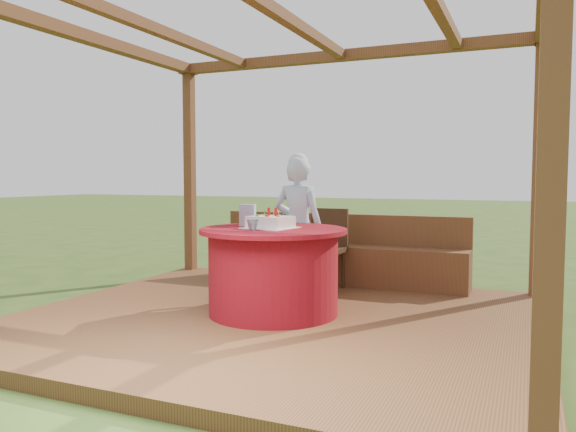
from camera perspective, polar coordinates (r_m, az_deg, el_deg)
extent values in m
plane|color=#324E1A|center=(5.14, -1.12, -11.38)|extent=(60.00, 60.00, 0.00)
cube|color=brown|center=(5.12, -1.12, -10.73)|extent=(4.50, 4.00, 0.12)
cube|color=brown|center=(2.63, 25.21, 4.88)|extent=(0.12, 0.12, 2.60)
cube|color=brown|center=(7.63, -9.95, 4.37)|extent=(0.12, 0.12, 2.60)
cube|color=brown|center=(6.39, 24.07, 4.17)|extent=(0.12, 0.12, 2.60)
cube|color=brown|center=(6.86, 5.59, 15.91)|extent=(4.50, 0.14, 0.12)
cube|color=brown|center=(6.31, -19.90, 16.76)|extent=(0.14, 4.00, 0.12)
cube|color=brown|center=(5.79, -13.58, 18.06)|extent=(0.10, 3.70, 0.10)
cube|color=brown|center=(5.15, -1.17, 19.97)|extent=(0.10, 3.70, 0.10)
cube|color=brown|center=(6.62, 4.98, -4.86)|extent=(3.00, 0.42, 0.45)
cube|color=brown|center=(6.74, 5.48, -1.27)|extent=(3.00, 0.06, 0.35)
cylinder|color=maroon|center=(5.11, -1.50, -5.84)|extent=(1.17, 1.17, 0.74)
cylinder|color=maroon|center=(5.06, -1.50, -1.49)|extent=(1.33, 1.33, 0.04)
cube|color=#362011|center=(6.18, 3.55, -3.48)|extent=(0.45, 0.45, 0.05)
cylinder|color=#362011|center=(6.12, 1.40, -5.62)|extent=(0.04, 0.04, 0.44)
cylinder|color=#362011|center=(5.99, 4.49, -5.85)|extent=(0.04, 0.04, 0.44)
cylinder|color=#362011|center=(6.44, 2.67, -5.15)|extent=(0.04, 0.04, 0.44)
cylinder|color=#362011|center=(6.32, 5.62, -5.34)|extent=(0.04, 0.04, 0.44)
cube|color=#362011|center=(6.34, 4.23, -1.25)|extent=(0.44, 0.06, 0.45)
imported|color=#A2C3F0|center=(5.81, 1.05, -1.14)|extent=(0.54, 0.36, 1.44)
sphere|color=white|center=(5.79, 1.06, 5.40)|extent=(0.21, 0.21, 0.21)
cube|color=white|center=(5.08, -1.80, -1.20)|extent=(0.48, 0.48, 0.01)
cube|color=white|center=(5.07, -1.80, -0.59)|extent=(0.41, 0.35, 0.10)
cylinder|color=red|center=(5.12, -1.97, 0.45)|extent=(0.03, 0.03, 0.08)
cylinder|color=red|center=(5.09, -1.25, 0.43)|extent=(0.03, 0.03, 0.08)
sphere|color=green|center=(5.06, -3.11, 0.12)|extent=(0.04, 0.04, 0.04)
sphere|color=red|center=(5.01, -2.14, 0.08)|extent=(0.04, 0.04, 0.04)
sphere|color=orange|center=(4.98, -1.00, 0.06)|extent=(0.04, 0.04, 0.04)
sphere|color=yellow|center=(5.11, -2.31, 0.16)|extent=(0.04, 0.04, 0.04)
sphere|color=blue|center=(5.07, -0.94, 0.13)|extent=(0.04, 0.04, 0.04)
cube|color=#CE85BB|center=(5.30, -4.12, 0.08)|extent=(0.16, 0.13, 0.21)
imported|color=white|center=(4.85, -3.60, -0.94)|extent=(0.12, 0.12, 0.09)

